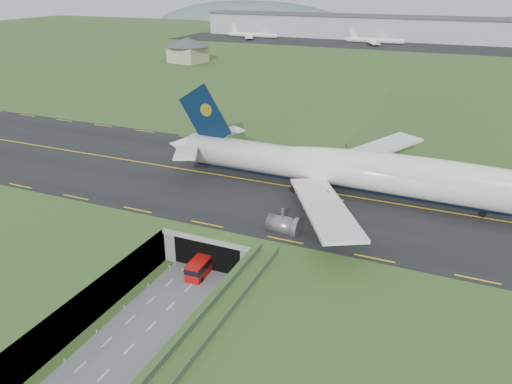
% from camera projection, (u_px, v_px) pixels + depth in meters
% --- Properties ---
extents(ground, '(900.00, 900.00, 0.00)m').
position_uv_depth(ground, '(182.00, 296.00, 75.08)').
color(ground, '#335823').
rests_on(ground, ground).
extents(airfield_deck, '(800.00, 800.00, 6.00)m').
position_uv_depth(airfield_deck, '(181.00, 279.00, 73.90)').
color(airfield_deck, gray).
rests_on(airfield_deck, ground).
extents(trench_road, '(12.00, 75.00, 0.20)m').
position_uv_depth(trench_road, '(153.00, 325.00, 68.72)').
color(trench_road, slate).
rests_on(trench_road, ground).
extents(taxiway, '(800.00, 44.00, 0.18)m').
position_uv_depth(taxiway, '(266.00, 183.00, 100.49)').
color(taxiway, black).
rests_on(taxiway, airfield_deck).
extents(tunnel_portal, '(17.00, 22.30, 6.00)m').
position_uv_depth(tunnel_portal, '(230.00, 229.00, 87.85)').
color(tunnel_portal, gray).
rests_on(tunnel_portal, ground).
extents(guideway, '(3.00, 53.00, 7.05)m').
position_uv_depth(guideway, '(174.00, 375.00, 52.85)').
color(guideway, '#A8A8A3').
rests_on(guideway, ground).
extents(jumbo_jet, '(88.63, 58.07, 19.21)m').
position_uv_depth(jumbo_jet, '(372.00, 173.00, 91.46)').
color(jumbo_jet, white).
rests_on(jumbo_jet, ground).
extents(shuttle_tram, '(2.89, 6.94, 2.81)m').
position_uv_depth(shuttle_tram, '(201.00, 266.00, 80.09)').
color(shuttle_tram, '#B10E0B').
rests_on(shuttle_tram, ground).
extents(service_building, '(24.33, 24.33, 11.78)m').
position_uv_depth(service_building, '(188.00, 48.00, 241.96)').
color(service_building, tan).
rests_on(service_building, ground).
extents(cargo_terminal, '(320.00, 67.00, 15.60)m').
position_uv_depth(cargo_terminal, '(423.00, 29.00, 322.01)').
color(cargo_terminal, '#B2B2B2').
rests_on(cargo_terminal, ground).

